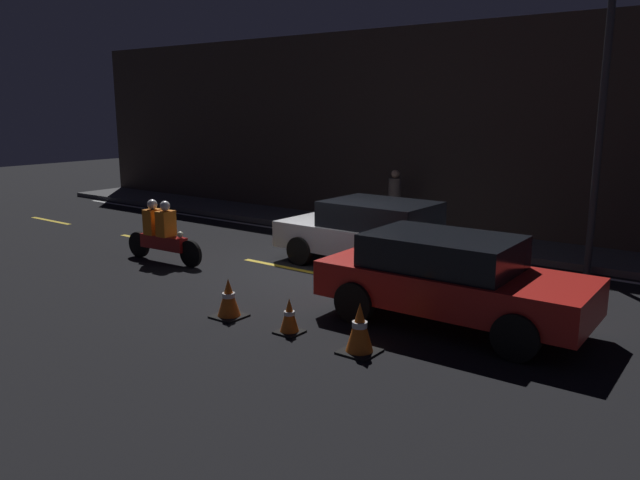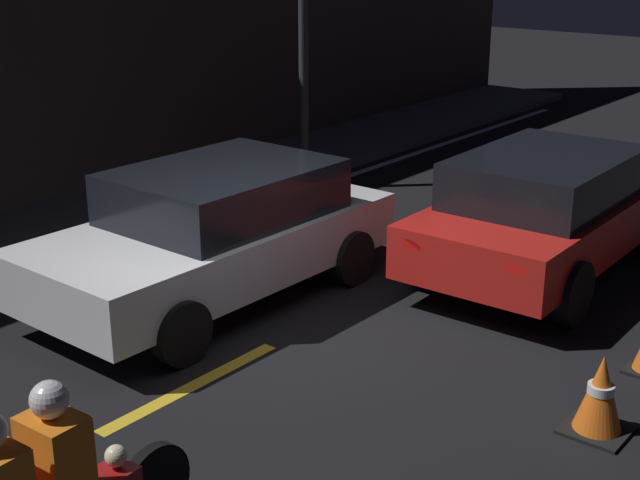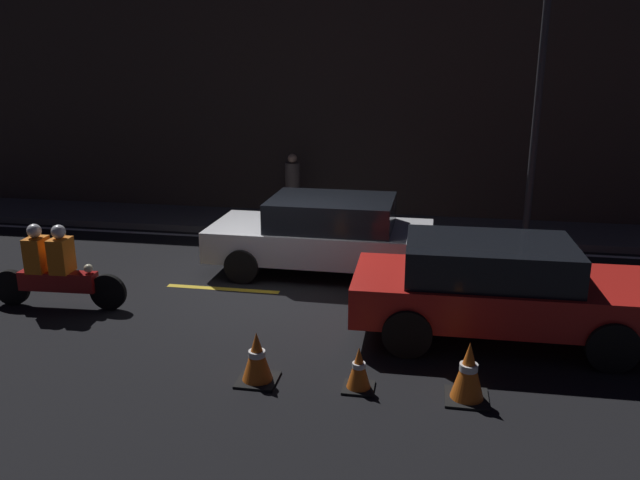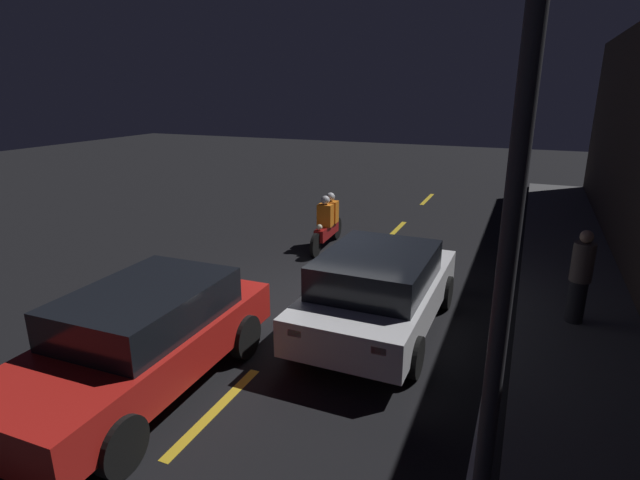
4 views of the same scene
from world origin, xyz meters
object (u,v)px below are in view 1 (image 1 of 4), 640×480
at_px(sedan_white, 374,232).
at_px(traffic_cone_mid, 289,316).
at_px(street_lamp, 602,112).
at_px(motorcycle, 161,233).
at_px(taxi_red, 450,277).
at_px(traffic_cone_far, 360,328).
at_px(pedestrian, 395,200).
at_px(traffic_cone_near, 229,298).

distance_m(sedan_white, traffic_cone_mid, 4.39).
bearing_deg(street_lamp, traffic_cone_mid, -113.49).
height_order(motorcycle, street_lamp, street_lamp).
bearing_deg(taxi_red, street_lamp, 76.47).
xyz_separation_m(taxi_red, motorcycle, (-6.77, -0.10, -0.12)).
height_order(taxi_red, traffic_cone_far, taxi_red).
bearing_deg(pedestrian, motorcycle, -115.39).
relative_size(taxi_red, traffic_cone_mid, 7.63).
bearing_deg(taxi_red, motorcycle, 179.81).
xyz_separation_m(traffic_cone_far, pedestrian, (-3.69, 7.26, 0.60)).
xyz_separation_m(sedan_white, street_lamp, (3.85, 1.99, 2.49)).
bearing_deg(traffic_cone_near, street_lamp, 57.71).
bearing_deg(traffic_cone_far, motorcycle, 164.66).
bearing_deg(motorcycle, pedestrian, 61.57).
bearing_deg(motorcycle, sedan_white, 29.57).
relative_size(traffic_cone_near, traffic_cone_far, 0.90).
bearing_deg(motorcycle, taxi_red, -2.18).
distance_m(motorcycle, traffic_cone_near, 4.20).
height_order(sedan_white, traffic_cone_mid, sedan_white).
height_order(motorcycle, traffic_cone_far, motorcycle).
height_order(traffic_cone_far, street_lamp, street_lamp).
xyz_separation_m(motorcycle, street_lamp, (7.74, 4.48, 2.60)).
distance_m(traffic_cone_near, pedestrian, 7.40).
bearing_deg(sedan_white, traffic_cone_near, 89.31).
xyz_separation_m(traffic_cone_near, traffic_cone_far, (2.51, 0.02, 0.04)).
distance_m(motorcycle, pedestrian, 6.12).
height_order(taxi_red, traffic_cone_near, taxi_red).
bearing_deg(street_lamp, traffic_cone_near, -122.29).
bearing_deg(traffic_cone_mid, taxi_red, 46.52).
bearing_deg(traffic_cone_mid, traffic_cone_near, -178.59).
relative_size(sedan_white, street_lamp, 0.70).
height_order(sedan_white, traffic_cone_far, sedan_white).
bearing_deg(street_lamp, pedestrian, 168.53).
xyz_separation_m(taxi_red, traffic_cone_near, (-2.97, -1.85, -0.44)).
relative_size(sedan_white, pedestrian, 2.56).
distance_m(traffic_cone_mid, pedestrian, 7.67).
bearing_deg(taxi_red, traffic_cone_mid, -134.53).
relative_size(sedan_white, traffic_cone_far, 5.61).
bearing_deg(street_lamp, sedan_white, -152.63).
bearing_deg(pedestrian, traffic_cone_mid, -71.50).
bearing_deg(traffic_cone_near, taxi_red, 31.94).
relative_size(traffic_cone_near, pedestrian, 0.41).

